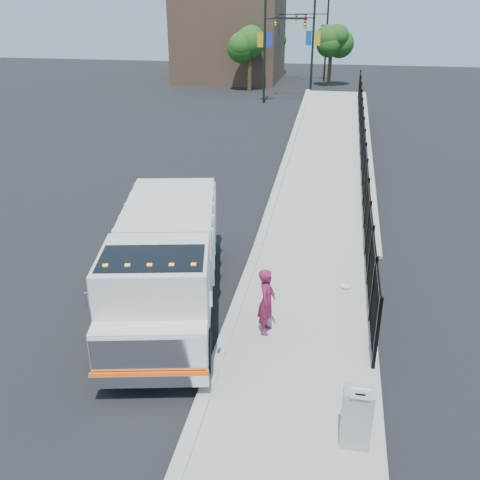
# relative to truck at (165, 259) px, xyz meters

# --- Properties ---
(ground) EXTENTS (120.00, 120.00, 0.00)m
(ground) POSITION_rel_truck_xyz_m (1.86, 0.19, -1.51)
(ground) COLOR black
(ground) RESTS_ON ground
(sidewalk) EXTENTS (3.55, 12.00, 0.12)m
(sidewalk) POSITION_rel_truck_xyz_m (3.79, -1.81, -1.45)
(sidewalk) COLOR #9E998E
(sidewalk) RESTS_ON ground
(curb) EXTENTS (0.30, 12.00, 0.16)m
(curb) POSITION_rel_truck_xyz_m (1.86, -1.81, -1.43)
(curb) COLOR #ADAAA3
(curb) RESTS_ON ground
(ramp) EXTENTS (3.95, 24.06, 3.19)m
(ramp) POSITION_rel_truck_xyz_m (3.99, 16.19, -1.51)
(ramp) COLOR #9E998E
(ramp) RESTS_ON ground
(iron_fence) EXTENTS (0.10, 28.00, 1.80)m
(iron_fence) POSITION_rel_truck_xyz_m (5.41, 12.19, -0.61)
(iron_fence) COLOR black
(iron_fence) RESTS_ON ground
(truck) EXTENTS (4.05, 8.16, 2.68)m
(truck) POSITION_rel_truck_xyz_m (0.00, 0.00, 0.00)
(truck) COLOR black
(truck) RESTS_ON ground
(worker) EXTENTS (0.47, 0.67, 1.73)m
(worker) POSITION_rel_truck_xyz_m (2.82, -0.79, -0.52)
(worker) COLOR maroon
(worker) RESTS_ON sidewalk
(utility_cabinet) EXTENTS (0.55, 0.40, 1.25)m
(utility_cabinet) POSITION_rel_truck_xyz_m (4.96, -4.18, -0.76)
(utility_cabinet) COLOR gray
(utility_cabinet) RESTS_ON sidewalk
(arrow_sign) EXTENTS (0.35, 0.04, 0.22)m
(arrow_sign) POSITION_rel_truck_xyz_m (4.96, -4.40, -0.03)
(arrow_sign) COLOR white
(arrow_sign) RESTS_ON utility_cabinet
(debris) EXTENTS (0.35, 0.35, 0.09)m
(debris) POSITION_rel_truck_xyz_m (4.79, 1.85, -1.34)
(debris) COLOR silver
(debris) RESTS_ON sidewalk
(light_pole_0) EXTENTS (3.77, 0.22, 8.00)m
(light_pole_0) POSITION_rel_truck_xyz_m (-1.57, 31.44, 2.86)
(light_pole_0) COLOR black
(light_pole_0) RESTS_ON ground
(light_pole_1) EXTENTS (3.78, 0.22, 8.00)m
(light_pole_1) POSITION_rel_truck_xyz_m (1.38, 33.89, 2.86)
(light_pole_1) COLOR black
(light_pole_1) RESTS_ON ground
(light_pole_2) EXTENTS (3.77, 0.22, 8.00)m
(light_pole_2) POSITION_rel_truck_xyz_m (-2.37, 43.18, 2.86)
(light_pole_2) COLOR black
(light_pole_2) RESTS_ON ground
(light_pole_3) EXTENTS (3.77, 0.22, 8.00)m
(light_pole_3) POSITION_rel_truck_xyz_m (2.09, 44.81, 2.86)
(light_pole_3) COLOR black
(light_pole_3) RESTS_ON ground
(tree_0) EXTENTS (2.82, 2.82, 5.41)m
(tree_0) POSITION_rel_truck_xyz_m (-3.97, 36.99, 2.45)
(tree_0) COLOR #382314
(tree_0) RESTS_ON ground
(tree_1) EXTENTS (2.40, 2.40, 5.20)m
(tree_1) POSITION_rel_truck_xyz_m (2.97, 41.53, 2.43)
(tree_1) COLOR #382314
(tree_1) RESTS_ON ground
(tree_2) EXTENTS (2.44, 2.44, 5.22)m
(tree_2) POSITION_rel_truck_xyz_m (-3.35, 49.27, 2.43)
(tree_2) COLOR #382314
(tree_2) RESTS_ON ground
(building) EXTENTS (10.00, 10.00, 8.00)m
(building) POSITION_rel_truck_xyz_m (-7.14, 44.19, 2.49)
(building) COLOR #8C664C
(building) RESTS_ON ground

